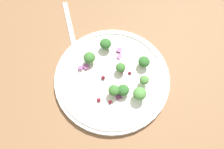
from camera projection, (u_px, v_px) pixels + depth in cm
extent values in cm
cube|color=brown|center=(106.00, 94.00, 58.77)|extent=(180.00, 180.00, 2.00)
cylinder|color=white|center=(112.00, 78.00, 58.71)|extent=(26.96, 26.96, 1.20)
torus|color=white|center=(112.00, 77.00, 58.17)|extent=(25.80, 25.80, 1.00)
cylinder|color=white|center=(112.00, 77.00, 58.08)|extent=(15.64, 15.64, 0.20)
cylinder|color=#ADD18E|center=(114.00, 92.00, 55.35)|extent=(0.93, 0.93, 0.93)
ellipsoid|color=#386B2D|center=(114.00, 90.00, 54.34)|extent=(2.49, 2.49, 1.87)
cylinder|color=#ADD18E|center=(144.00, 83.00, 56.44)|extent=(0.83, 0.83, 0.83)
ellipsoid|color=#477A38|center=(145.00, 81.00, 55.55)|extent=(2.20, 2.20, 1.65)
cylinder|color=#9EC684|center=(90.00, 60.00, 59.25)|extent=(1.04, 1.04, 1.04)
ellipsoid|color=#386B2D|center=(89.00, 58.00, 58.12)|extent=(2.78, 2.78, 2.09)
cylinder|color=#8EB77A|center=(106.00, 46.00, 60.84)|extent=(1.04, 1.04, 1.04)
ellipsoid|color=#2D6028|center=(106.00, 44.00, 59.72)|extent=(2.77, 2.77, 2.08)
cylinder|color=#ADD18E|center=(121.00, 69.00, 57.99)|extent=(0.86, 0.86, 0.86)
ellipsoid|color=#386B2D|center=(121.00, 67.00, 57.05)|extent=(2.30, 2.30, 1.73)
cylinder|color=#8EB77A|center=(123.00, 92.00, 55.87)|extent=(0.99, 0.99, 0.99)
ellipsoid|color=#2D6028|center=(123.00, 90.00, 54.79)|extent=(2.64, 2.64, 1.98)
cylinder|color=#ADD18E|center=(143.00, 64.00, 58.79)|extent=(1.04, 1.04, 1.04)
ellipsoid|color=#2D6028|center=(144.00, 62.00, 57.66)|extent=(2.76, 2.76, 2.07)
cylinder|color=#ADD18E|center=(139.00, 96.00, 55.17)|extent=(1.11, 1.11, 1.11)
ellipsoid|color=#4C843D|center=(140.00, 94.00, 53.96)|extent=(2.96, 2.96, 2.22)
sphere|color=maroon|center=(122.00, 71.00, 57.97)|extent=(0.91, 0.91, 0.91)
sphere|color=maroon|center=(110.00, 102.00, 54.86)|extent=(0.78, 0.78, 0.78)
sphere|color=maroon|center=(99.00, 100.00, 55.16)|extent=(0.90, 0.90, 0.90)
sphere|color=maroon|center=(103.00, 78.00, 57.43)|extent=(0.89, 0.89, 0.89)
sphere|color=maroon|center=(130.00, 73.00, 58.10)|extent=(0.79, 0.79, 0.79)
cube|color=#934C84|center=(80.00, 68.00, 58.38)|extent=(1.25, 1.14, 0.54)
cube|color=#934C84|center=(86.00, 67.00, 58.69)|extent=(1.66, 1.70, 0.56)
cube|color=#843D75|center=(119.00, 57.00, 60.13)|extent=(1.59, 1.65, 0.38)
cube|color=#843D75|center=(118.00, 97.00, 55.70)|extent=(1.29, 1.34, 0.56)
cube|color=#843D75|center=(119.00, 50.00, 60.72)|extent=(1.70, 1.73, 0.49)
cube|color=silver|center=(69.00, 24.00, 65.97)|extent=(2.15, 15.05, 0.50)
cube|color=silver|center=(76.00, 53.00, 62.08)|extent=(2.62, 3.74, 0.50)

